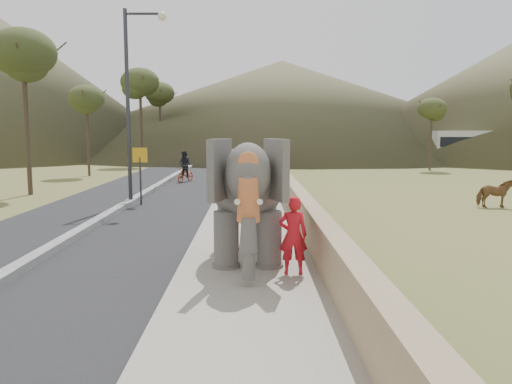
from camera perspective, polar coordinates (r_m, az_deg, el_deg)
ground at (r=10.27m, az=-1.04°, el=-10.54°), size 160.00×160.00×0.00m
road at (r=20.66m, az=-14.83°, el=-1.80°), size 7.00×120.00×0.03m
median at (r=20.65m, az=-14.84°, el=-1.54°), size 0.35×120.00×0.22m
walkway at (r=20.02m, az=-0.82°, el=-1.67°), size 3.00×120.00×0.15m
parapet at (r=20.01m, az=3.90°, el=-0.31°), size 0.30×120.00×1.10m
lamppost at (r=21.53m, az=-13.68°, el=11.55°), size 1.76×0.36×8.00m
signboard at (r=21.19m, az=-13.10°, el=2.90°), size 0.60×0.08×2.40m
cow at (r=22.25m, az=25.69°, el=-0.16°), size 1.42×0.69×1.17m
distant_car at (r=47.68m, az=24.97°, el=3.51°), size 4.47×2.48×1.44m
bus_white at (r=50.88m, az=25.74°, el=4.58°), size 11.22×3.84×3.10m
hill_far at (r=80.04m, az=2.97°, el=9.80°), size 80.00×80.00×14.00m
elephant_and_man at (r=11.53m, az=-0.91°, el=-0.90°), size 2.22×3.81×2.74m
motorcyclist at (r=30.48m, az=-8.09°, el=2.51°), size 1.23×1.81×1.89m
trees at (r=39.15m, az=1.68°, el=8.15°), size 47.32×43.03×8.80m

